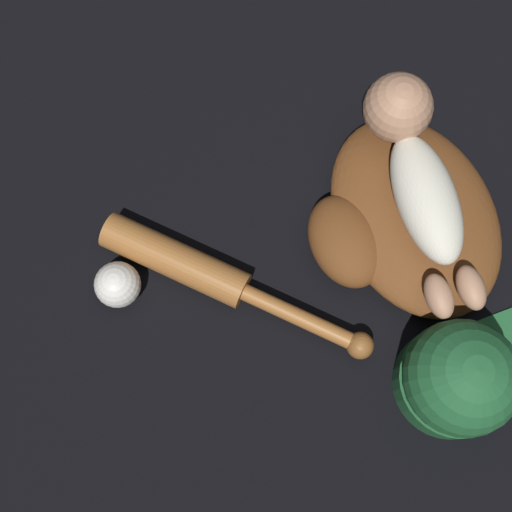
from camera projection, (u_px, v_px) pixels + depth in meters
The scene contains 6 objects.
ground_plane at pixel (397, 234), 1.22m from camera, with size 6.00×6.00×0.00m, color black.
baseball_glove at pixel (404, 219), 1.18m from camera, with size 0.37×0.32×0.08m.
baby_figure at pixel (416, 166), 1.11m from camera, with size 0.40×0.13×0.11m.
baseball_bat at pixel (205, 274), 1.17m from camera, with size 0.37×0.36×0.06m.
baseball at pixel (118, 285), 1.15m from camera, with size 0.08×0.08×0.08m.
baseball_cap at pixel (460, 378), 1.08m from camera, with size 0.18×0.25×0.18m.
Camera 1 is at (-0.26, 0.35, 1.16)m, focal length 50.00 mm.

